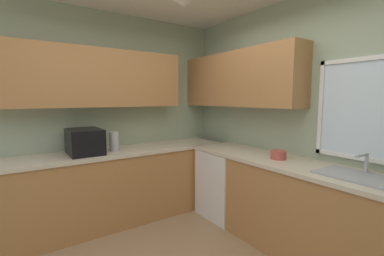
# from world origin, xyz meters

# --- Properties ---
(room_shell) EXTENTS (3.98, 3.36, 2.72)m
(room_shell) POSITION_xyz_m (-0.37, 0.46, 1.78)
(room_shell) COLOR #9EAD8E
(room_shell) RESTS_ON ground_plane
(counter_run_left) EXTENTS (0.65, 2.97, 0.91)m
(counter_run_left) POSITION_xyz_m (-1.62, 0.00, 0.46)
(counter_run_left) COLOR #AD7542
(counter_run_left) RESTS_ON ground_plane
(counter_run_back) EXTENTS (3.07, 0.65, 0.91)m
(counter_run_back) POSITION_xyz_m (0.21, 1.31, 0.46)
(counter_run_back) COLOR #AD7542
(counter_run_back) RESTS_ON ground_plane
(dishwasher) EXTENTS (0.60, 0.60, 0.87)m
(dishwasher) POSITION_xyz_m (-0.96, 1.28, 0.43)
(dishwasher) COLOR white
(dishwasher) RESTS_ON ground_plane
(microwave) EXTENTS (0.48, 0.36, 0.29)m
(microwave) POSITION_xyz_m (-1.62, -0.34, 1.06)
(microwave) COLOR black
(microwave) RESTS_ON counter_run_left
(kettle) EXTENTS (0.11, 0.11, 0.24)m
(kettle) POSITION_xyz_m (-1.60, 0.00, 1.03)
(kettle) COLOR #B7B7BC
(kettle) RESTS_ON counter_run_left
(sink_assembly) EXTENTS (0.59, 0.40, 0.19)m
(sink_assembly) POSITION_xyz_m (0.59, 1.32, 0.92)
(sink_assembly) COLOR #9EA0A5
(sink_assembly) RESTS_ON counter_run_back
(bowl) EXTENTS (0.17, 0.17, 0.09)m
(bowl) POSITION_xyz_m (-0.18, 1.31, 0.96)
(bowl) COLOR #B74C42
(bowl) RESTS_ON counter_run_back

